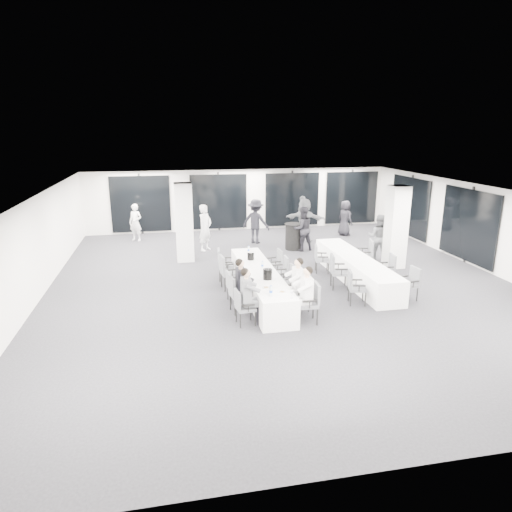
{
  "coord_description": "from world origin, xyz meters",
  "views": [
    {
      "loc": [
        -3.42,
        -12.87,
        4.64
      ],
      "look_at": [
        -0.88,
        -0.2,
        0.99
      ],
      "focal_mm": 32.0,
      "sensor_mm": 36.0,
      "label": 1
    }
  ],
  "objects_px": {
    "banquet_table_side": "(355,269)",
    "banquet_table_main": "(260,283)",
    "chair_main_right_mid": "(290,279)",
    "chair_side_right_mid": "(388,267)",
    "chair_side_left_far": "(320,257)",
    "standing_guest_e": "(345,216)",
    "chair_side_right_near": "(410,281)",
    "standing_guest_h": "(379,234)",
    "chair_main_right_second": "(301,290)",
    "chair_main_left_near": "(242,305)",
    "chair_side_left_mid": "(337,269)",
    "chair_main_right_fourth": "(282,269)",
    "chair_main_right_near": "(311,300)",
    "cocktail_table": "(294,236)",
    "chair_main_left_far": "(223,262)",
    "chair_side_left_near": "(355,285)",
    "chair_main_right_far": "(276,262)",
    "chair_main_left_fourth": "(227,270)",
    "standing_guest_c": "(256,218)",
    "ice_bucket_far": "(251,256)",
    "standing_guest_g": "(135,220)",
    "standing_guest_b": "(302,226)",
    "ice_bucket_near": "(268,274)",
    "chair_side_right_far": "(366,253)",
    "standing_guest_d": "(303,211)",
    "chair_main_left_second": "(237,292)",
    "standing_guest_f": "(305,217)",
    "chair_main_left_mid": "(233,285)"
  },
  "relations": [
    {
      "from": "chair_main_right_second",
      "to": "chair_main_left_near",
      "type": "bearing_deg",
      "value": 96.38
    },
    {
      "from": "banquet_table_side",
      "to": "chair_side_left_mid",
      "type": "distance_m",
      "value": 1.04
    },
    {
      "from": "cocktail_table",
      "to": "chair_main_left_far",
      "type": "distance_m",
      "value": 4.52
    },
    {
      "from": "standing_guest_f",
      "to": "standing_guest_h",
      "type": "distance_m",
      "value": 3.63
    },
    {
      "from": "chair_main_left_near",
      "to": "chair_side_left_mid",
      "type": "bearing_deg",
      "value": 116.19
    },
    {
      "from": "chair_side_left_far",
      "to": "standing_guest_e",
      "type": "height_order",
      "value": "standing_guest_e"
    },
    {
      "from": "chair_main_right_mid",
      "to": "chair_side_right_mid",
      "type": "xyz_separation_m",
      "value": [
        3.21,
        0.39,
        0.03
      ]
    },
    {
      "from": "banquet_table_side",
      "to": "chair_main_right_second",
      "type": "height_order",
      "value": "chair_main_right_second"
    },
    {
      "from": "chair_main_left_second",
      "to": "standing_guest_h",
      "type": "distance_m",
      "value": 7.04
    },
    {
      "from": "banquet_table_side",
      "to": "banquet_table_main",
      "type": "bearing_deg",
      "value": -167.09
    },
    {
      "from": "chair_main_right_near",
      "to": "standing_guest_e",
      "type": "bearing_deg",
      "value": -22.18
    },
    {
      "from": "chair_side_right_far",
      "to": "standing_guest_f",
      "type": "xyz_separation_m",
      "value": [
        -0.89,
        4.19,
        0.46
      ]
    },
    {
      "from": "chair_main_left_near",
      "to": "standing_guest_d",
      "type": "relative_size",
      "value": 0.47
    },
    {
      "from": "banquet_table_side",
      "to": "standing_guest_b",
      "type": "height_order",
      "value": "standing_guest_b"
    },
    {
      "from": "chair_main_right_far",
      "to": "chair_side_left_near",
      "type": "distance_m",
      "value": 3.05
    },
    {
      "from": "standing_guest_b",
      "to": "standing_guest_g",
      "type": "relative_size",
      "value": 1.11
    },
    {
      "from": "chair_main_right_second",
      "to": "standing_guest_c",
      "type": "distance_m",
      "value": 7.38
    },
    {
      "from": "chair_main_right_fourth",
      "to": "chair_side_left_far",
      "type": "bearing_deg",
      "value": -55.69
    },
    {
      "from": "chair_side_left_mid",
      "to": "chair_side_left_far",
      "type": "height_order",
      "value": "chair_side_left_mid"
    },
    {
      "from": "standing_guest_h",
      "to": "ice_bucket_near",
      "type": "distance_m",
      "value": 6.15
    },
    {
      "from": "banquet_table_main",
      "to": "chair_main_right_near",
      "type": "relative_size",
      "value": 4.99
    },
    {
      "from": "banquet_table_side",
      "to": "chair_side_left_near",
      "type": "bearing_deg",
      "value": -113.85
    },
    {
      "from": "chair_main_right_far",
      "to": "chair_side_right_mid",
      "type": "bearing_deg",
      "value": -115.4
    },
    {
      "from": "chair_side_left_far",
      "to": "standing_guest_c",
      "type": "xyz_separation_m",
      "value": [
        -1.29,
        4.36,
        0.51
      ]
    },
    {
      "from": "chair_main_left_second",
      "to": "chair_main_left_fourth",
      "type": "bearing_deg",
      "value": 172.0
    },
    {
      "from": "ice_bucket_far",
      "to": "standing_guest_g",
      "type": "bearing_deg",
      "value": 120.44
    },
    {
      "from": "banquet_table_main",
      "to": "standing_guest_b",
      "type": "height_order",
      "value": "standing_guest_b"
    },
    {
      "from": "chair_main_left_fourth",
      "to": "standing_guest_e",
      "type": "bearing_deg",
      "value": 127.99
    },
    {
      "from": "ice_bucket_far",
      "to": "chair_main_right_mid",
      "type": "bearing_deg",
      "value": -55.66
    },
    {
      "from": "chair_main_right_near",
      "to": "chair_main_right_second",
      "type": "xyz_separation_m",
      "value": [
        -0.0,
        0.79,
        -0.01
      ]
    },
    {
      "from": "standing_guest_b",
      "to": "standing_guest_e",
      "type": "bearing_deg",
      "value": -150.25
    },
    {
      "from": "chair_main_left_far",
      "to": "chair_side_right_near",
      "type": "distance_m",
      "value": 5.58
    },
    {
      "from": "chair_side_right_mid",
      "to": "standing_guest_b",
      "type": "distance_m",
      "value": 4.6
    },
    {
      "from": "chair_side_left_near",
      "to": "standing_guest_g",
      "type": "xyz_separation_m",
      "value": [
        -6.18,
        8.63,
        0.35
      ]
    },
    {
      "from": "chair_main_left_fourth",
      "to": "standing_guest_b",
      "type": "bearing_deg",
      "value": 131.46
    },
    {
      "from": "chair_main_right_near",
      "to": "chair_main_left_near",
      "type": "bearing_deg",
      "value": 88.62
    },
    {
      "from": "chair_main_left_fourth",
      "to": "standing_guest_c",
      "type": "bearing_deg",
      "value": 153.71
    },
    {
      "from": "chair_side_right_far",
      "to": "standing_guest_h",
      "type": "bearing_deg",
      "value": -27.87
    },
    {
      "from": "standing_guest_g",
      "to": "ice_bucket_near",
      "type": "relative_size",
      "value": 6.31
    },
    {
      "from": "banquet_table_side",
      "to": "chair_main_right_near",
      "type": "height_order",
      "value": "chair_main_right_near"
    },
    {
      "from": "chair_main_left_fourth",
      "to": "ice_bucket_far",
      "type": "bearing_deg",
      "value": 110.65
    },
    {
      "from": "chair_side_left_near",
      "to": "ice_bucket_near",
      "type": "relative_size",
      "value": 3.32
    },
    {
      "from": "standing_guest_c",
      "to": "banquet_table_main",
      "type": "bearing_deg",
      "value": 115.37
    },
    {
      "from": "chair_main_left_second",
      "to": "ice_bucket_far",
      "type": "bearing_deg",
      "value": 152.41
    },
    {
      "from": "banquet_table_side",
      "to": "chair_main_right_fourth",
      "type": "distance_m",
      "value": 2.38
    },
    {
      "from": "chair_main_left_mid",
      "to": "ice_bucket_far",
      "type": "xyz_separation_m",
      "value": [
        0.77,
        1.44,
        0.38
      ]
    },
    {
      "from": "ice_bucket_near",
      "to": "chair_side_left_mid",
      "type": "bearing_deg",
      "value": 22.35
    },
    {
      "from": "chair_side_right_near",
      "to": "standing_guest_h",
      "type": "bearing_deg",
      "value": -19.17
    },
    {
      "from": "banquet_table_main",
      "to": "standing_guest_d",
      "type": "height_order",
      "value": "standing_guest_d"
    },
    {
      "from": "chair_main_right_mid",
      "to": "chair_side_right_near",
      "type": "distance_m",
      "value": 3.35
    }
  ]
}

